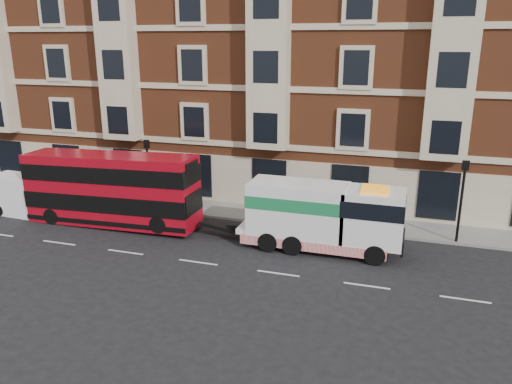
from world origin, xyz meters
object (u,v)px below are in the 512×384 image
double_decker_bus (111,188)px  tow_truck (320,216)px  pedestrian (47,181)px  box_van (27,196)px

double_decker_bus → tow_truck: (12.05, -0.00, -0.38)m
pedestrian → double_decker_bus: bearing=2.9°
box_van → pedestrian: size_ratio=2.81×
double_decker_bus → pedestrian: bearing=154.2°
box_van → pedestrian: bearing=116.5°
tow_truck → box_van: tow_truck is taller
double_decker_bus → pedestrian: 8.56m
double_decker_bus → box_van: bearing=-179.8°
double_decker_bus → pedestrian: double_decker_bus is taller
tow_truck → double_decker_bus: bearing=180.0°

